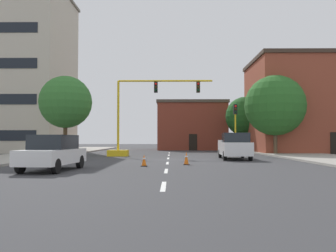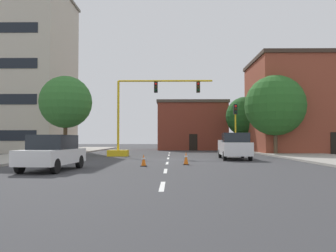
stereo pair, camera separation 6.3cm
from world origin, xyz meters
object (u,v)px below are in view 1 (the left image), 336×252
object	(u,v)px
traffic_signal_gantry	(132,131)
pickup_truck_white	(234,146)
sedan_white_near_left	(53,152)
traffic_cone_roadside_b	(186,158)
tree_right_mid	(275,105)
tree_left_near	(66,102)
tree_right_far	(245,117)
traffic_cone_roadside_a	(144,160)
traffic_light_pole_right	(235,118)

from	to	relation	value
traffic_signal_gantry	pickup_truck_white	bearing A→B (deg)	-29.01
pickup_truck_white	sedan_white_near_left	xyz separation A→B (m)	(-10.55, -9.70, -0.09)
traffic_signal_gantry	traffic_cone_roadside_b	bearing A→B (deg)	-66.86
traffic_signal_gantry	tree_right_mid	distance (m)	14.11
traffic_signal_gantry	tree_left_near	xyz separation A→B (m)	(-5.88, -0.23, 2.56)
tree_right_far	traffic_cone_roadside_b	size ratio (longest dim) A/B	8.64
tree_right_far	traffic_cone_roadside_a	distance (m)	26.72
traffic_cone_roadside_a	traffic_cone_roadside_b	xyz separation A→B (m)	(2.43, 1.18, 0.05)
sedan_white_near_left	traffic_cone_roadside_b	distance (m)	7.74
traffic_light_pole_right	tree_right_mid	distance (m)	4.38
traffic_light_pole_right	traffic_cone_roadside_a	size ratio (longest dim) A/B	7.01
traffic_light_pole_right	tree_right_mid	bearing A→B (deg)	15.33
tree_right_mid	traffic_cone_roadside_a	size ratio (longest dim) A/B	11.27
tree_right_far	pickup_truck_white	size ratio (longest dim) A/B	1.24
traffic_cone_roadside_b	tree_right_far	bearing A→B (deg)	70.11
traffic_signal_gantry	traffic_light_pole_right	xyz separation A→B (m)	(9.57, 1.63, 1.27)
tree_right_mid	sedan_white_near_left	world-z (taller)	tree_right_mid
tree_right_far	sedan_white_near_left	bearing A→B (deg)	-119.14
tree_right_mid	tree_right_far	world-z (taller)	tree_right_mid
traffic_cone_roadside_a	tree_right_far	bearing A→B (deg)	66.02
traffic_signal_gantry	traffic_cone_roadside_b	xyz separation A→B (m)	(4.45, -10.43, -1.87)
traffic_signal_gantry	traffic_cone_roadside_a	world-z (taller)	traffic_signal_gantry
tree_left_near	traffic_cone_roadside_b	distance (m)	15.18
tree_right_mid	traffic_cone_roadside_a	xyz separation A→B (m)	(-11.59, -14.34, -4.45)
tree_right_far	tree_left_near	bearing A→B (deg)	-145.61
tree_right_mid	pickup_truck_white	size ratio (longest dim) A/B	1.41
traffic_cone_roadside_b	tree_left_near	bearing A→B (deg)	135.38
tree_left_near	traffic_cone_roadside_b	bearing A→B (deg)	-44.62
tree_right_mid	pickup_truck_white	world-z (taller)	tree_right_mid
tree_right_far	tree_left_near	world-z (taller)	tree_left_near
traffic_signal_gantry	traffic_light_pole_right	distance (m)	9.79
traffic_signal_gantry	pickup_truck_white	xyz separation A→B (m)	(8.34, -4.62, -1.29)
traffic_light_pole_right	traffic_cone_roadside_a	world-z (taller)	traffic_light_pole_right
traffic_light_pole_right	tree_right_far	distance (m)	11.40
sedan_white_near_left	pickup_truck_white	bearing A→B (deg)	42.61
sedan_white_near_left	traffic_signal_gantry	bearing A→B (deg)	81.23
sedan_white_near_left	traffic_cone_roadside_b	world-z (taller)	sedan_white_near_left
traffic_cone_roadside_a	tree_right_mid	bearing A→B (deg)	51.05
traffic_light_pole_right	traffic_cone_roadside_b	bearing A→B (deg)	-112.98
tree_left_near	traffic_cone_roadside_a	xyz separation A→B (m)	(7.91, -11.38, -4.48)
traffic_light_pole_right	sedan_white_near_left	world-z (taller)	traffic_light_pole_right
traffic_light_pole_right	sedan_white_near_left	xyz separation A→B (m)	(-11.77, -15.95, -2.64)
traffic_signal_gantry	tree_right_far	distance (m)	18.01
tree_right_mid	traffic_cone_roadside_b	size ratio (longest dim) A/B	9.81
tree_right_far	traffic_cone_roadside_b	distance (m)	24.74
tree_right_mid	traffic_cone_roadside_a	distance (m)	18.97
traffic_signal_gantry	traffic_cone_roadside_b	world-z (taller)	traffic_signal_gantry
traffic_cone_roadside_a	sedan_white_near_left	bearing A→B (deg)	-147.30
traffic_cone_roadside_b	traffic_cone_roadside_a	bearing A→B (deg)	-154.12
tree_right_far	sedan_white_near_left	size ratio (longest dim) A/B	1.46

